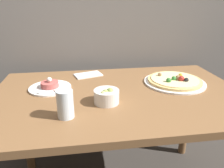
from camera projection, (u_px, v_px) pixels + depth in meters
The scene contains 6 objects.
dining_table at pixel (119, 108), 1.21m from camera, with size 1.36×0.85×0.75m.
pizza_plate at pixel (175, 81), 1.31m from camera, with size 0.36×0.36×0.06m.
tartare_plate at pixel (50, 86), 1.23m from camera, with size 0.23×0.23×0.07m.
small_bowl at pixel (107, 96), 1.05m from camera, with size 0.12×0.12×0.08m.
drinking_glass at pixel (65, 104), 0.92m from camera, with size 0.07×0.07×0.12m.
napkin at pixel (88, 75), 1.44m from camera, with size 0.20×0.15×0.01m.
Camera 1 is at (-0.20, -0.64, 1.23)m, focal length 35.00 mm.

